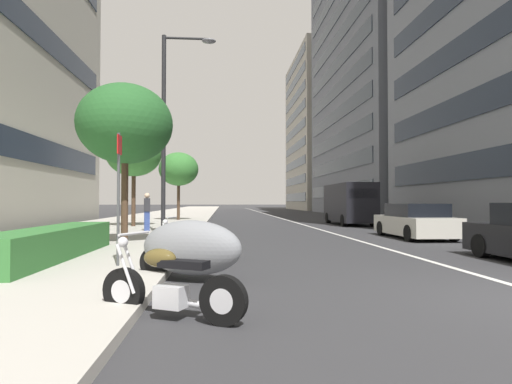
% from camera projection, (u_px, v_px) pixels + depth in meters
% --- Properties ---
extents(sidewalk_right_plaza, '(160.00, 8.40, 0.15)m').
position_uv_depth(sidewalk_right_plaza, '(160.00, 218.00, 35.10)').
color(sidewalk_right_plaza, '#B2ADA3').
rests_on(sidewalk_right_plaza, ground).
extents(lane_centre_stripe, '(110.00, 0.16, 0.01)m').
position_uv_depth(lane_centre_stripe, '(275.00, 217.00, 40.90)').
color(lane_centre_stripe, silver).
rests_on(lane_centre_stripe, ground).
extents(motorcycle_under_tarp, '(1.03, 1.91, 1.08)m').
position_uv_depth(motorcycle_under_tarp, '(170.00, 287.00, 5.24)').
color(motorcycle_under_tarp, black).
rests_on(motorcycle_under_tarp, ground).
extents(motorcycle_far_end_row, '(1.58, 2.17, 1.13)m').
position_uv_depth(motorcycle_far_end_row, '(190.00, 248.00, 7.74)').
color(motorcycle_far_end_row, gray).
rests_on(motorcycle_far_end_row, ground).
extents(motorcycle_mid_row, '(0.78, 2.19, 1.10)m').
position_uv_depth(motorcycle_mid_row, '(195.00, 244.00, 10.42)').
color(motorcycle_mid_row, black).
rests_on(motorcycle_mid_row, ground).
extents(car_mid_block_traffic, '(4.35, 1.97, 1.40)m').
position_uv_depth(car_mid_block_traffic, '(415.00, 222.00, 16.85)').
color(car_mid_block_traffic, beige).
rests_on(car_mid_block_traffic, ground).
extents(delivery_van_ahead, '(5.84, 2.13, 2.61)m').
position_uv_depth(delivery_van_ahead, '(349.00, 203.00, 26.74)').
color(delivery_van_ahead, black).
rests_on(delivery_van_ahead, ground).
extents(parking_sign_by_curb, '(0.32, 0.06, 2.77)m').
position_uv_depth(parking_sign_by_curb, '(119.00, 186.00, 8.66)').
color(parking_sign_by_curb, '#47494C').
rests_on(parking_sign_by_curb, sidewalk_right_plaza).
extents(street_lamp_with_banners, '(1.26, 2.26, 8.31)m').
position_uv_depth(street_lamp_with_banners, '(171.00, 115.00, 17.39)').
color(street_lamp_with_banners, '#232326').
rests_on(street_lamp_with_banners, sidewalk_right_plaza).
extents(clipped_hedge_bed, '(5.98, 1.10, 0.71)m').
position_uv_depth(clipped_hedge_bed, '(51.00, 243.00, 9.74)').
color(clipped_hedge_bed, '#337033').
rests_on(clipped_hedge_bed, sidewalk_right_plaza).
extents(street_tree_mid_sidewalk, '(3.02, 3.02, 5.11)m').
position_uv_depth(street_tree_mid_sidewalk, '(125.00, 124.00, 13.38)').
color(street_tree_mid_sidewalk, '#473323').
rests_on(street_tree_mid_sidewalk, sidewalk_right_plaza).
extents(street_tree_near_plaza_corner, '(2.97, 2.97, 5.23)m').
position_uv_depth(street_tree_near_plaza_corner, '(134.00, 153.00, 22.61)').
color(street_tree_near_plaza_corner, '#473323').
rests_on(street_tree_near_plaza_corner, sidewalk_right_plaza).
extents(street_tree_far_plaza, '(2.89, 2.89, 4.95)m').
position_uv_depth(street_tree_far_plaza, '(179.00, 169.00, 30.57)').
color(street_tree_far_plaza, '#473323').
rests_on(street_tree_far_plaza, sidewalk_right_plaza).
extents(pedestrian_on_plaza, '(0.45, 0.34, 1.73)m').
position_uv_depth(pedestrian_on_plaza, '(147.00, 212.00, 18.99)').
color(pedestrian_on_plaza, '#33478C').
rests_on(pedestrian_on_plaza, sidewalk_right_plaza).
extents(office_tower_mid_left, '(26.90, 20.76, 34.30)m').
position_uv_depth(office_tower_mid_left, '(420.00, 71.00, 50.01)').
color(office_tower_mid_left, slate).
rests_on(office_tower_mid_left, ground).
extents(office_tower_near_left, '(22.49, 18.23, 28.42)m').
position_uv_depth(office_tower_near_left, '(343.00, 134.00, 77.94)').
color(office_tower_near_left, '#B7B2A3').
rests_on(office_tower_near_left, ground).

